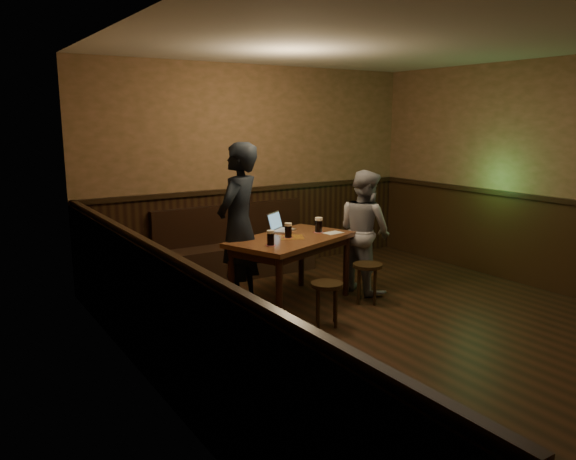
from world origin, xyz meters
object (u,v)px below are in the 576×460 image
at_px(laptop, 279,226).
at_px(pint_mid, 288,230).
at_px(pub_table, 291,246).
at_px(stool_right, 367,272).
at_px(stool_left, 327,291).
at_px(pint_left, 271,238).
at_px(pint_right, 319,225).
at_px(person_suit, 239,226).
at_px(bench, 236,253).
at_px(person_grey, 364,231).

bearing_deg(laptop, pint_mid, -140.57).
bearing_deg(pint_mid, pub_table, 5.24).
xyz_separation_m(pub_table, stool_right, (0.75, -0.44, -0.31)).
distance_m(stool_right, laptop, 1.16).
bearing_deg(stool_left, stool_right, 21.87).
distance_m(pub_table, pint_mid, 0.19).
bearing_deg(pint_left, pub_table, 29.15).
distance_m(pint_mid, laptop, 0.40).
distance_m(stool_left, pint_right, 1.08).
height_order(pint_mid, pint_right, pint_right).
distance_m(stool_left, stool_right, 0.88).
distance_m(laptop, person_suit, 0.61).
bearing_deg(laptop, person_suit, 157.15).
relative_size(pint_mid, laptop, 0.43).
xyz_separation_m(pint_right, laptop, (-0.34, 0.32, -0.03)).
xyz_separation_m(pint_left, pint_mid, (0.36, 0.22, 0.00)).
bearing_deg(pint_mid, pint_left, -148.38).
bearing_deg(stool_left, laptop, 82.97).
bearing_deg(pint_mid, bench, 88.10).
bearing_deg(pint_mid, pint_right, 7.63).
bearing_deg(pub_table, pint_right, -11.82).
height_order(bench, stool_right, bench).
xyz_separation_m(stool_right, person_grey, (0.27, 0.38, 0.38)).
height_order(bench, pint_left, bench).
distance_m(stool_right, pint_left, 1.28).
bearing_deg(laptop, person_grey, -57.70).
distance_m(bench, stool_left, 2.13).
relative_size(stool_right, person_grey, 0.31).
bearing_deg(pint_mid, person_grey, -2.66).
xyz_separation_m(bench, person_grey, (1.02, -1.42, 0.43)).
distance_m(pint_mid, person_suit, 0.55).
xyz_separation_m(pint_left, laptop, (0.48, 0.61, -0.03)).
distance_m(bench, person_suit, 1.36).
relative_size(bench, stool_right, 4.81).
height_order(stool_left, laptop, laptop).
bearing_deg(stool_left, pub_table, 84.98).
relative_size(pint_mid, person_grey, 0.11).
height_order(laptop, person_suit, person_suit).
bearing_deg(person_suit, pint_left, 67.24).
height_order(bench, pint_mid, bench).
relative_size(pub_table, pint_left, 10.05).
height_order(pint_right, laptop, laptop).
bearing_deg(stool_left, pint_mid, 88.35).
distance_m(pint_left, laptop, 0.78).
bearing_deg(pint_mid, stool_left, -91.65).
relative_size(pint_left, laptop, 0.42).
bearing_deg(pub_table, pint_mid, 165.53).
bearing_deg(stool_right, bench, 112.69).
bearing_deg(stool_left, pint_left, 122.50).
relative_size(pub_table, person_suit, 0.89).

